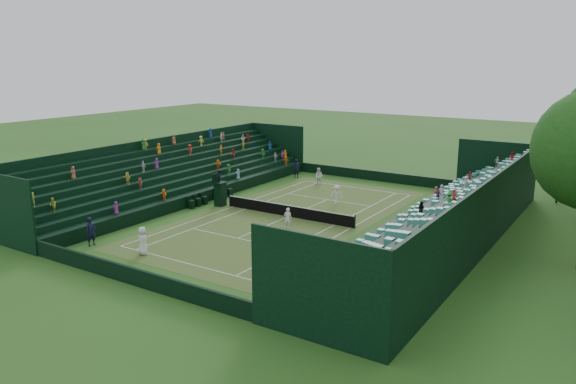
# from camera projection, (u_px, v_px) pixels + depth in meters

# --- Properties ---
(ground) EXTENTS (160.00, 160.00, 0.00)m
(ground) POSITION_uv_depth(u_px,v_px,m) (288.00, 217.00, 43.84)
(ground) COLOR #2D561B
(ground) RESTS_ON ground
(court_surface) EXTENTS (12.97, 26.77, 0.01)m
(court_surface) POSITION_uv_depth(u_px,v_px,m) (288.00, 217.00, 43.84)
(court_surface) COLOR #317125
(court_surface) RESTS_ON ground
(perimeter_wall_north) EXTENTS (17.17, 0.20, 1.00)m
(perimeter_wall_north) POSITION_uv_depth(u_px,v_px,m) (373.00, 175.00, 56.70)
(perimeter_wall_north) COLOR black
(perimeter_wall_north) RESTS_ON ground
(perimeter_wall_south) EXTENTS (17.17, 0.20, 1.00)m
(perimeter_wall_south) POSITION_uv_depth(u_px,v_px,m) (131.00, 276.00, 30.74)
(perimeter_wall_south) COLOR black
(perimeter_wall_south) RESTS_ON ground
(perimeter_wall_east) EXTENTS (0.20, 31.77, 1.00)m
(perimeter_wall_east) POSITION_uv_depth(u_px,v_px,m) (390.00, 228.00, 39.25)
(perimeter_wall_east) COLOR black
(perimeter_wall_east) RESTS_ON ground
(perimeter_wall_west) EXTENTS (0.20, 31.77, 1.00)m
(perimeter_wall_west) POSITION_uv_depth(u_px,v_px,m) (205.00, 196.00, 48.19)
(perimeter_wall_west) COLOR black
(perimeter_wall_west) RESTS_ON ground
(north_grandstand) EXTENTS (6.60, 32.00, 4.90)m
(north_grandstand) POSITION_uv_depth(u_px,v_px,m) (450.00, 223.00, 36.81)
(north_grandstand) COLOR black
(north_grandstand) RESTS_ON ground
(south_grandstand) EXTENTS (6.60, 32.00, 4.90)m
(south_grandstand) POSITION_uv_depth(u_px,v_px,m) (169.00, 179.00, 50.15)
(south_grandstand) COLOR black
(south_grandstand) RESTS_ON ground
(tennis_net) EXTENTS (11.67, 0.10, 1.06)m
(tennis_net) POSITION_uv_depth(u_px,v_px,m) (288.00, 210.00, 43.72)
(tennis_net) COLOR black
(tennis_net) RESTS_ON ground
(scoreboard_tower) EXTENTS (2.00, 1.00, 3.70)m
(scoreboard_tower) POSITION_uv_depth(u_px,v_px,m) (570.00, 168.00, 46.82)
(scoreboard_tower) COLOR black
(scoreboard_tower) RESTS_ON ground
(umpire_chair) EXTENTS (0.97, 0.97, 3.04)m
(umpire_chair) POSITION_uv_depth(u_px,v_px,m) (220.00, 191.00, 46.82)
(umpire_chair) COLOR black
(umpire_chair) RESTS_ON ground
(courtside_chairs) EXTENTS (0.46, 5.44, 1.00)m
(courtside_chairs) POSITION_uv_depth(u_px,v_px,m) (211.00, 198.00, 48.23)
(courtside_chairs) COLOR black
(courtside_chairs) RESTS_ON ground
(player_near_west) EXTENTS (1.01, 0.79, 1.83)m
(player_near_west) POSITION_uv_depth(u_px,v_px,m) (143.00, 241.00, 35.25)
(player_near_west) COLOR white
(player_near_west) RESTS_ON ground
(player_near_east) EXTENTS (0.67, 0.56, 1.58)m
(player_near_east) POSITION_uv_depth(u_px,v_px,m) (288.00, 218.00, 40.66)
(player_near_east) COLOR white
(player_near_east) RESTS_ON ground
(player_far_west) EXTENTS (0.87, 0.70, 1.69)m
(player_far_west) POSITION_uv_depth(u_px,v_px,m) (319.00, 176.00, 54.63)
(player_far_west) COLOR white
(player_far_west) RESTS_ON ground
(player_far_east) EXTENTS (1.19, 1.08, 1.60)m
(player_far_east) POSITION_uv_depth(u_px,v_px,m) (337.00, 194.00, 47.71)
(player_far_east) COLOR white
(player_far_east) RESTS_ON ground
(line_judge_north) EXTENTS (0.70, 0.84, 1.96)m
(line_judge_north) POSITION_uv_depth(u_px,v_px,m) (297.00, 169.00, 57.74)
(line_judge_north) COLOR black
(line_judge_north) RESTS_ON ground
(line_judge_south) EXTENTS (0.52, 0.75, 1.94)m
(line_judge_south) POSITION_uv_depth(u_px,v_px,m) (91.00, 231.00, 36.97)
(line_judge_south) COLOR black
(line_judge_south) RESTS_ON ground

